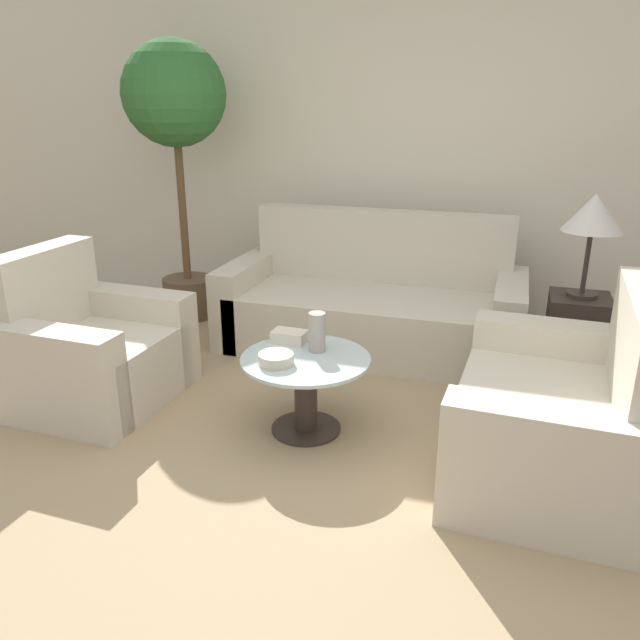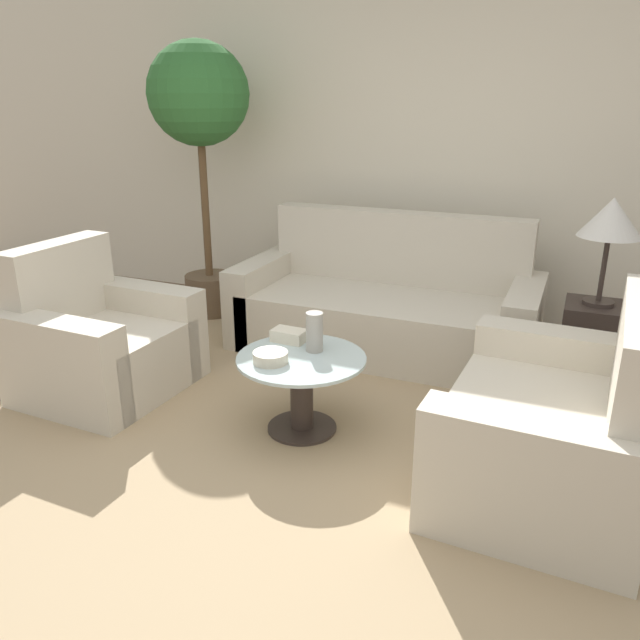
{
  "view_description": "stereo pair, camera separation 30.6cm",
  "coord_description": "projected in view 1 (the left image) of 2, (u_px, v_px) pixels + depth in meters",
  "views": [
    {
      "loc": [
        0.88,
        -2.2,
        1.71
      ],
      "look_at": [
        -0.09,
        0.87,
        0.55
      ],
      "focal_mm": 35.0,
      "sensor_mm": 36.0,
      "label": 1
    },
    {
      "loc": [
        1.16,
        -2.09,
        1.71
      ],
      "look_at": [
        -0.09,
        0.87,
        0.55
      ],
      "focal_mm": 35.0,
      "sensor_mm": 36.0,
      "label": 2
    }
  ],
  "objects": [
    {
      "name": "ground_plane",
      "position": [
        281.0,
        500.0,
        2.8
      ],
      "size": [
        14.0,
        14.0,
        0.0
      ],
      "primitive_type": "plane",
      "color": "brown"
    },
    {
      "name": "book_stack",
      "position": [
        289.0,
        337.0,
        3.43
      ],
      "size": [
        0.19,
        0.12,
        0.07
      ],
      "rotation": [
        0.0,
        0.0,
        -0.04
      ],
      "color": "beige",
      "rests_on": "coffee_table"
    },
    {
      "name": "potted_plant",
      "position": [
        176.0,
        118.0,
        4.62
      ],
      "size": [
        0.77,
        0.77,
        2.11
      ],
      "color": "brown",
      "rests_on": "ground_plane"
    },
    {
      "name": "coffee_table",
      "position": [
        306.0,
        384.0,
        3.29
      ],
      "size": [
        0.68,
        0.68,
        0.43
      ],
      "color": "#332823",
      "rests_on": "ground_plane"
    },
    {
      "name": "vase",
      "position": [
        317.0,
        332.0,
        3.29
      ],
      "size": [
        0.09,
        0.09,
        0.21
      ],
      "color": "#9E998E",
      "rests_on": "coffee_table"
    },
    {
      "name": "armchair",
      "position": [
        88.0,
        353.0,
        3.66
      ],
      "size": [
        0.85,
        0.95,
        0.89
      ],
      "rotation": [
        0.0,
        0.0,
        1.54
      ],
      "color": "beige",
      "rests_on": "ground_plane"
    },
    {
      "name": "loveseat",
      "position": [
        568.0,
        419.0,
        2.91
      ],
      "size": [
        0.91,
        1.28,
        0.91
      ],
      "rotation": [
        0.0,
        0.0,
        -1.62
      ],
      "color": "beige",
      "rests_on": "ground_plane"
    },
    {
      "name": "bowl",
      "position": [
        276.0,
        359.0,
        3.15
      ],
      "size": [
        0.18,
        0.18,
        0.06
      ],
      "color": "beige",
      "rests_on": "coffee_table"
    },
    {
      "name": "table_lamp",
      "position": [
        593.0,
        216.0,
        3.69
      ],
      "size": [
        0.35,
        0.35,
        0.63
      ],
      "color": "#332823",
      "rests_on": "side_table"
    },
    {
      "name": "side_table",
      "position": [
        575.0,
        337.0,
        3.95
      ],
      "size": [
        0.36,
        0.36,
        0.54
      ],
      "color": "#332823",
      "rests_on": "ground_plane"
    },
    {
      "name": "rug",
      "position": [
        306.0,
        429.0,
        3.38
      ],
      "size": [
        3.57,
        3.51,
        0.01
      ],
      "color": "tan",
      "rests_on": "ground_plane"
    },
    {
      "name": "sofa_main",
      "position": [
        373.0,
        306.0,
        4.48
      ],
      "size": [
        2.08,
        0.9,
        0.93
      ],
      "color": "beige",
      "rests_on": "ground_plane"
    },
    {
      "name": "wall_back",
      "position": [
        404.0,
        152.0,
        4.82
      ],
      "size": [
        10.0,
        0.06,
        2.6
      ],
      "color": "beige",
      "rests_on": "ground_plane"
    }
  ]
}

